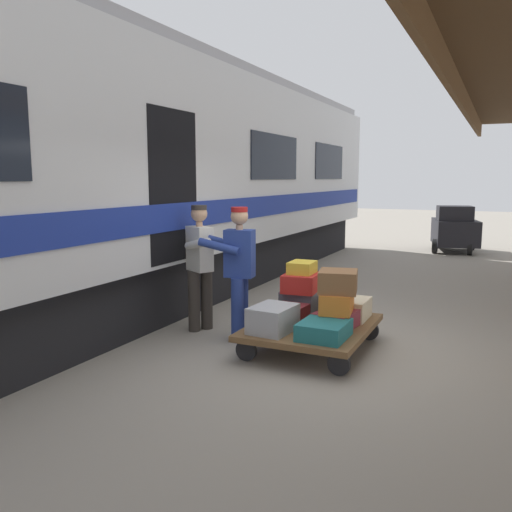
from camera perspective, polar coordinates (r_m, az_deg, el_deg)
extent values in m
plane|color=gray|center=(6.53, 8.53, -10.13)|extent=(60.00, 60.00, 0.00)
cube|color=brown|center=(6.11, 19.26, 19.15)|extent=(0.08, 17.93, 0.30)
cube|color=silver|center=(8.09, -17.88, 10.02)|extent=(3.00, 19.56, 2.90)
cube|color=black|center=(8.24, -17.29, -3.29)|extent=(2.55, 18.58, 0.90)
cube|color=#99999E|center=(8.29, -18.39, 20.78)|extent=(2.76, 19.17, 0.20)
cube|color=navy|center=(7.17, -8.66, 4.19)|extent=(0.03, 19.17, 0.36)
cube|color=black|center=(13.40, 7.90, 9.96)|extent=(0.02, 2.15, 0.84)
cube|color=black|center=(10.18, 2.11, 10.56)|extent=(0.02, 2.15, 0.84)
cube|color=black|center=(7.18, -9.13, 7.38)|extent=(0.12, 1.10, 2.00)
cube|color=brown|center=(6.50, 5.98, -7.57)|extent=(1.36, 1.72, 0.07)
cylinder|color=black|center=(5.77, 8.88, -11.37)|extent=(0.25, 0.05, 0.25)
cylinder|color=black|center=(6.13, -1.06, -10.05)|extent=(0.25, 0.05, 0.25)
cylinder|color=black|center=(7.04, 12.03, -7.81)|extent=(0.25, 0.05, 0.25)
cylinder|color=black|center=(7.34, 3.69, -6.96)|extent=(0.25, 0.05, 0.25)
cube|color=#1E666B|center=(5.94, 7.31, -7.85)|extent=(0.50, 0.59, 0.19)
cube|color=beige|center=(6.81, 9.74, -5.53)|extent=(0.51, 0.53, 0.25)
cube|color=maroon|center=(6.37, 8.61, -6.72)|extent=(0.48, 0.58, 0.19)
cube|color=maroon|center=(6.56, 3.46, -6.19)|extent=(0.42, 0.63, 0.19)
cube|color=#4C515B|center=(6.98, 4.89, -4.91)|extent=(0.48, 0.47, 0.29)
cube|color=#9EA0A5|center=(6.13, 1.83, -6.73)|extent=(0.47, 0.60, 0.30)
cube|color=#AD231E|center=(6.90, 4.86, -2.85)|extent=(0.46, 0.54, 0.23)
cube|color=gold|center=(6.90, 4.97, -1.23)|extent=(0.32, 0.40, 0.15)
cube|color=#CC6B23|center=(6.29, 8.66, -4.91)|extent=(0.43, 0.57, 0.24)
cube|color=brown|center=(6.23, 8.79, -2.72)|extent=(0.51, 0.52, 0.26)
cylinder|color=navy|center=(6.92, -1.49, -5.43)|extent=(0.16, 0.16, 0.82)
cylinder|color=navy|center=(6.74, -2.01, -5.82)|extent=(0.16, 0.16, 0.82)
cube|color=navy|center=(6.69, -1.77, 0.28)|extent=(0.39, 0.27, 0.60)
cylinder|color=tan|center=(6.65, -1.79, 3.10)|extent=(0.09, 0.09, 0.06)
sphere|color=tan|center=(6.64, -1.79, 4.30)|extent=(0.22, 0.22, 0.22)
cylinder|color=#A51919|center=(6.64, -1.80, 5.01)|extent=(0.21, 0.21, 0.06)
cylinder|color=navy|center=(6.90, -3.11, 1.36)|extent=(0.54, 0.18, 0.21)
cylinder|color=navy|center=(6.60, -4.02, 1.03)|extent=(0.54, 0.18, 0.21)
cylinder|color=#332D28|center=(7.25, -6.65, -4.85)|extent=(0.16, 0.16, 0.82)
cylinder|color=#332D28|center=(7.35, -5.31, -4.64)|extent=(0.16, 0.16, 0.82)
cube|color=silver|center=(7.17, -6.06, 0.79)|extent=(0.42, 0.36, 0.60)
cylinder|color=tan|center=(7.14, -6.10, 3.41)|extent=(0.09, 0.09, 0.06)
sphere|color=tan|center=(7.13, -6.12, 4.53)|extent=(0.22, 0.22, 0.22)
cylinder|color=#332D28|center=(7.12, -6.13, 5.20)|extent=(0.21, 0.21, 0.06)
cylinder|color=silver|center=(6.89, -6.26, 1.31)|extent=(0.51, 0.34, 0.21)
cylinder|color=silver|center=(7.06, -4.04, 1.51)|extent=(0.51, 0.34, 0.21)
cube|color=black|center=(15.97, 20.53, 2.41)|extent=(1.46, 1.91, 0.70)
cube|color=black|center=(15.58, 20.52, 4.12)|extent=(1.04, 0.89, 0.50)
cylinder|color=black|center=(15.38, 21.95, 0.81)|extent=(0.12, 0.40, 0.40)
cylinder|color=black|center=(15.45, 18.63, 1.02)|extent=(0.12, 0.40, 0.40)
cylinder|color=black|center=(16.57, 22.19, 1.30)|extent=(0.12, 0.40, 0.40)
cylinder|color=black|center=(16.64, 19.09, 1.49)|extent=(0.12, 0.40, 0.40)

